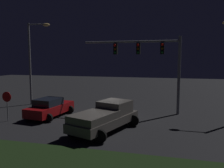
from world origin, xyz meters
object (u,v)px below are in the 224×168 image
at_px(car_sedan, 50,108).
at_px(street_lamp_left, 34,54).
at_px(traffic_signal_gantry, 149,56).
at_px(pickup_truck, 106,115).
at_px(stop_sign, 7,101).

xyz_separation_m(car_sedan, street_lamp_left, (-3.97, 4.08, 4.38)).
relative_size(traffic_signal_gantry, street_lamp_left, 1.02).
bearing_deg(traffic_signal_gantry, street_lamp_left, 176.78).
bearing_deg(traffic_signal_gantry, car_sedan, -155.59).
bearing_deg(pickup_truck, stop_sign, 106.80).
distance_m(pickup_truck, stop_sign, 7.76).
xyz_separation_m(car_sedan, traffic_signal_gantry, (7.56, 3.43, 4.16)).
bearing_deg(street_lamp_left, car_sedan, -45.74).
distance_m(traffic_signal_gantry, street_lamp_left, 11.55).
xyz_separation_m(pickup_truck, traffic_signal_gantry, (2.17, 5.74, 3.90)).
bearing_deg(pickup_truck, car_sedan, 85.53).
bearing_deg(street_lamp_left, pickup_truck, -34.32).
relative_size(pickup_truck, street_lamp_left, 0.71).
height_order(pickup_truck, traffic_signal_gantry, traffic_signal_gantry).
height_order(traffic_signal_gantry, stop_sign, traffic_signal_gantry).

